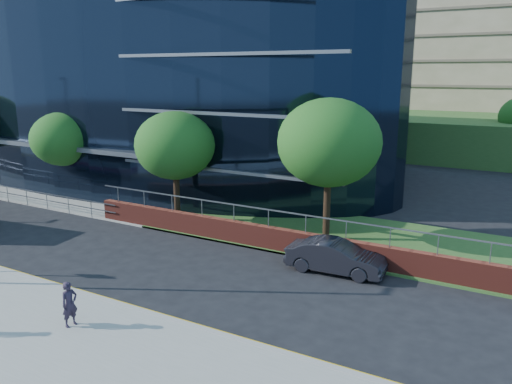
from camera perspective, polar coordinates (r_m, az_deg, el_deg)
The scene contains 9 objects.
far_forecourt at distance 40.46m, azimuth -21.82°, elevation 0.28°, with size 50.00×8.00×0.10m, color gray.
grass_verge at distance 26.05m, azimuth 25.55°, elevation -7.09°, with size 36.00×8.00×0.12m, color #2D511E.
glass_office at distance 45.00m, azimuth -11.14°, elevation 12.47°, with size 44.00×23.10×16.00m.
retaining_wall at distance 22.91m, azimuth 14.92°, elevation -7.47°, with size 34.00×0.40×2.11m.
tree_far_b at distance 36.53m, azimuth -21.21°, elevation 5.65°, with size 4.29×4.29×6.05m.
tree_far_c at distance 29.15m, azimuth -9.25°, elevation 5.25°, with size 4.62×4.62×6.51m.
tree_far_d at distance 25.46m, azimuth 8.34°, elevation 5.59°, with size 5.28×5.28×7.44m.
parked_car at distance 22.45m, azimuth 9.07°, elevation -7.32°, with size 1.52×4.37×1.44m, color black.
pedestrian at distance 18.55m, azimuth -20.53°, elevation -11.90°, with size 0.58×0.38×1.60m, color #281E2D.
Camera 1 is at (24.97, -13.58, 8.65)m, focal length 35.00 mm.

